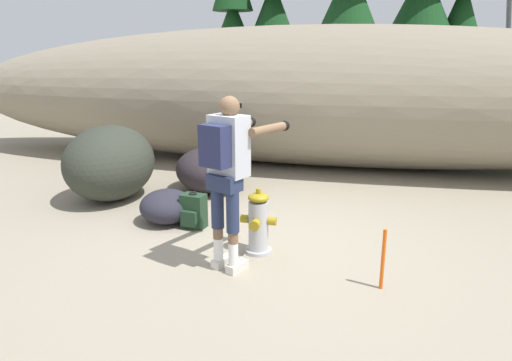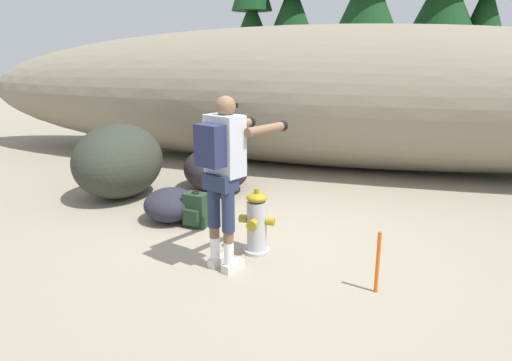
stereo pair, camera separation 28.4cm
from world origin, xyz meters
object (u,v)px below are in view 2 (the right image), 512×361
object	(u,v)px
boulder_mid	(170,205)
survey_stake	(378,262)
spare_backpack	(196,210)
boulder_small	(216,169)
fire_hydrant	(257,224)
utility_worker	(225,162)
boulder_large	(118,161)

from	to	relation	value
boulder_mid	survey_stake	bearing A→B (deg)	-22.49
spare_backpack	boulder_small	xyz separation A→B (m)	(-0.38, 1.59, 0.14)
boulder_small	survey_stake	size ratio (longest dim) A/B	2.11
fire_hydrant	utility_worker	bearing A→B (deg)	-112.69
fire_hydrant	survey_stake	distance (m)	1.43
fire_hydrant	survey_stake	xyz separation A→B (m)	(1.33, -0.50, -0.04)
survey_stake	fire_hydrant	bearing A→B (deg)	159.45
fire_hydrant	boulder_small	world-z (taller)	fire_hydrant
spare_backpack	boulder_mid	world-z (taller)	spare_backpack
fire_hydrant	boulder_mid	bearing A→B (deg)	155.72
utility_worker	boulder_mid	distance (m)	1.88
fire_hydrant	spare_backpack	xyz separation A→B (m)	(-0.99, 0.54, -0.13)
spare_backpack	boulder_large	size ratio (longest dim) A/B	0.30
boulder_large	survey_stake	xyz separation A→B (m)	(4.00, -1.85, -0.27)
fire_hydrant	spare_backpack	bearing A→B (deg)	151.52
fire_hydrant	utility_worker	xyz separation A→B (m)	(-0.19, -0.45, 0.79)
utility_worker	boulder_small	distance (m)	2.94
boulder_mid	spare_backpack	bearing A→B (deg)	-13.24
utility_worker	survey_stake	bearing A→B (deg)	-69.50
fire_hydrant	survey_stake	world-z (taller)	fire_hydrant
utility_worker	boulder_large	distance (m)	3.11
boulder_large	utility_worker	bearing A→B (deg)	-35.99
boulder_large	boulder_mid	distance (m)	1.48
utility_worker	boulder_mid	size ratio (longest dim) A/B	2.31
utility_worker	survey_stake	world-z (taller)	utility_worker
spare_backpack	survey_stake	world-z (taller)	survey_stake
boulder_mid	boulder_small	world-z (taller)	boulder_small
boulder_large	boulder_small	size ratio (longest dim) A/B	1.25
fire_hydrant	boulder_mid	world-z (taller)	fire_hydrant
utility_worker	spare_backpack	size ratio (longest dim) A/B	3.77
fire_hydrant	boulder_large	size ratio (longest dim) A/B	0.47
survey_stake	boulder_small	bearing A→B (deg)	135.85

